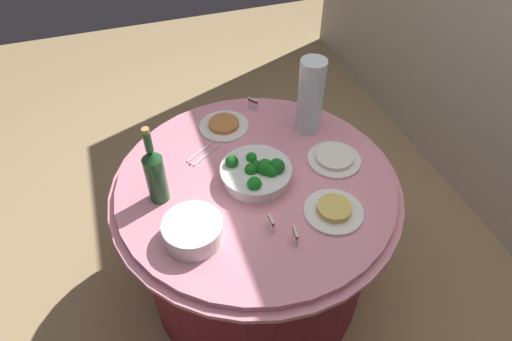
# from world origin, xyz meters

# --- Properties ---
(ground_plane) EXTENTS (6.00, 6.00, 0.00)m
(ground_plane) POSITION_xyz_m (0.00, 0.00, 0.00)
(ground_plane) COLOR tan
(buffet_table) EXTENTS (1.16, 1.16, 0.74)m
(buffet_table) POSITION_xyz_m (0.00, 0.00, 0.38)
(buffet_table) COLOR maroon
(buffet_table) RESTS_ON ground_plane
(broccoli_bowl) EXTENTS (0.28, 0.28, 0.11)m
(broccoli_bowl) POSITION_xyz_m (0.00, 0.00, 0.78)
(broccoli_bowl) COLOR white
(broccoli_bowl) RESTS_ON buffet_table
(plate_stack) EXTENTS (0.21, 0.21, 0.08)m
(plate_stack) POSITION_xyz_m (0.20, -0.30, 0.78)
(plate_stack) COLOR white
(plate_stack) RESTS_ON buffet_table
(wine_bottle) EXTENTS (0.07, 0.07, 0.34)m
(wine_bottle) POSITION_xyz_m (-0.03, -0.37, 0.87)
(wine_bottle) COLOR #204D27
(wine_bottle) RESTS_ON buffet_table
(decorative_fruit_vase) EXTENTS (0.11, 0.11, 0.34)m
(decorative_fruit_vase) POSITION_xyz_m (-0.23, 0.32, 0.90)
(decorative_fruit_vase) COLOR silver
(decorative_fruit_vase) RESTS_ON buffet_table
(serving_tongs) EXTENTS (0.13, 0.16, 0.01)m
(serving_tongs) POSITION_xyz_m (-0.21, -0.17, 0.74)
(serving_tongs) COLOR silver
(serving_tongs) RESTS_ON buffet_table
(food_plate_rice) EXTENTS (0.22, 0.22, 0.03)m
(food_plate_rice) POSITION_xyz_m (0.00, 0.34, 0.75)
(food_plate_rice) COLOR white
(food_plate_rice) RESTS_ON buffet_table
(food_plate_peanuts) EXTENTS (0.22, 0.22, 0.03)m
(food_plate_peanuts) POSITION_xyz_m (-0.35, -0.03, 0.75)
(food_plate_peanuts) COLOR white
(food_plate_peanuts) RESTS_ON buffet_table
(food_plate_noodles) EXTENTS (0.22, 0.22, 0.04)m
(food_plate_noodles) POSITION_xyz_m (0.25, 0.22, 0.75)
(food_plate_noodles) COLOR white
(food_plate_noodles) RESTS_ON buffet_table
(label_placard_front) EXTENTS (0.05, 0.01, 0.05)m
(label_placard_front) POSITION_xyz_m (0.32, 0.03, 0.77)
(label_placard_front) COLOR white
(label_placard_front) RESTS_ON buffet_table
(label_placard_mid) EXTENTS (0.05, 0.04, 0.05)m
(label_placard_mid) POSITION_xyz_m (-0.44, 0.13, 0.77)
(label_placard_mid) COLOR white
(label_placard_mid) RESTS_ON buffet_table
(label_placard_rear) EXTENTS (0.05, 0.01, 0.05)m
(label_placard_rear) POSITION_xyz_m (0.24, -0.03, 0.77)
(label_placard_rear) COLOR white
(label_placard_rear) RESTS_ON buffet_table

